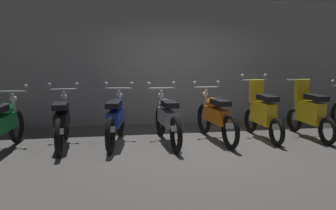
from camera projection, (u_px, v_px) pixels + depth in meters
The scene contains 9 objects.
ground_plane at pixel (197, 147), 6.55m from camera, with size 80.00×80.00×0.00m, color #565451.
back_wall at pixel (174, 62), 8.63m from camera, with size 16.00×0.30×2.99m, color gray.
motorbike_slot_0 at pixel (3, 124), 6.20m from camera, with size 0.59×1.95×1.15m.
motorbike_slot_1 at pixel (62, 120), 6.56m from camera, with size 0.59×1.95×1.15m.
motorbike_slot_2 at pixel (116, 118), 6.74m from camera, with size 0.59×1.94×1.15m.
motorbike_slot_3 at pixel (167, 118), 6.80m from camera, with size 0.59×1.95×1.15m.
motorbike_slot_4 at pixel (216, 116), 7.00m from camera, with size 0.59×1.95×1.15m.
motorbike_slot_5 at pixel (262, 113), 7.17m from camera, with size 0.59×1.68×1.29m.
motorbike_slot_6 at pixel (309, 112), 7.24m from camera, with size 0.56×1.68×1.18m.
Camera 1 is at (-1.57, -6.19, 1.76)m, focal length 37.85 mm.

